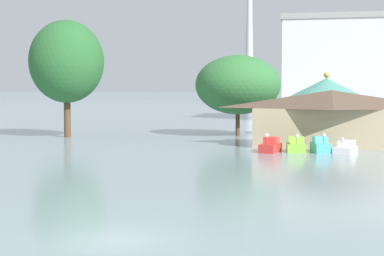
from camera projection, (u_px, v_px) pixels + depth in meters
The scene contains 10 objects.
ground_plane at pixel (113, 239), 22.64m from camera, with size 2000.00×2000.00×0.00m, color gray.
pedal_boat_red at pixel (270, 146), 53.89m from camera, with size 2.00×3.10×1.77m.
pedal_boat_lime at pixel (296, 146), 54.10m from camera, with size 1.85×2.58×1.70m.
pedal_boat_cyan at pixel (321, 146), 53.84m from camera, with size 1.96×3.02×1.80m.
pedal_boat_white at pixel (346, 148), 53.28m from camera, with size 2.37×3.29×1.46m.
boathouse at pixel (331, 117), 59.30m from camera, with size 16.44×7.54×5.59m.
green_roof_pavilion at pixel (326, 102), 73.37m from camera, with size 13.03×13.03×7.75m.
shoreline_tree_tall_left at pixel (67, 62), 69.71m from camera, with size 8.74×8.74×13.77m.
shoreline_tree_mid at pixel (238, 85), 72.14m from camera, with size 10.36×10.36×9.80m.
background_building_block at pixel (366, 69), 109.22m from camera, with size 30.37×19.75×18.68m.
Camera 1 is at (7.23, -21.32, 5.75)m, focal length 55.60 mm.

